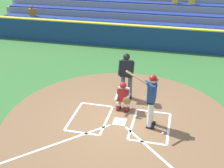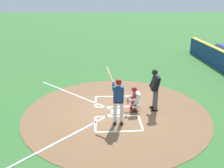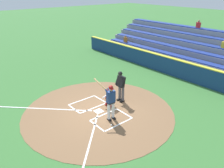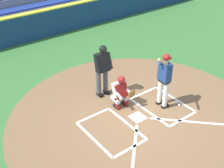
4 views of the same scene
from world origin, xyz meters
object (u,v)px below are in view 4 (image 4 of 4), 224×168
Objects in this scene: catcher at (121,91)px; plate_umpire at (102,67)px; batter at (164,77)px; baseball at (179,105)px.

catcher is 0.61× the size of plate_umpire.
batter reaches higher than catcher.
plate_umpire is 2.79m from baseball.
batter is 1.14× the size of plate_umpire.
batter is 1.41m from catcher.
catcher reaches higher than baseball.
plate_umpire reaches higher than catcher.
batter is at bearing 123.66° from plate_umpire.
catcher is 1.02m from plate_umpire.
baseball is (-0.47, 0.35, -1.06)m from batter.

